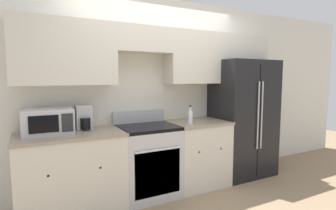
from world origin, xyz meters
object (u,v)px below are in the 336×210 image
(oven_range, at_px, (148,160))
(bottle, at_px, (190,117))
(microwave, at_px, (48,121))
(refrigerator, at_px, (241,118))

(oven_range, height_order, bottle, bottle)
(bottle, bearing_deg, oven_range, 163.79)
(oven_range, distance_m, microwave, 1.28)
(refrigerator, height_order, bottle, refrigerator)
(refrigerator, height_order, microwave, refrigerator)
(microwave, distance_m, bottle, 1.69)
(oven_range, xyz_separation_m, refrigerator, (1.61, 0.05, 0.43))
(refrigerator, bearing_deg, bottle, -169.15)
(oven_range, xyz_separation_m, bottle, (0.54, -0.16, 0.55))
(refrigerator, relative_size, microwave, 3.47)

